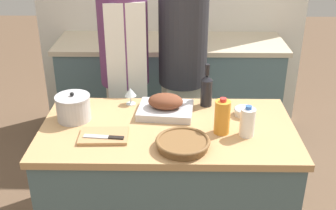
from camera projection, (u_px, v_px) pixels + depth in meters
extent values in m
cube|color=#4C666B|center=(168.00, 194.00, 2.55)|extent=(1.37, 0.72, 0.85)
cube|color=tan|center=(168.00, 130.00, 2.35)|extent=(1.42, 0.74, 0.04)
cube|color=#4C666B|center=(170.00, 93.00, 3.83)|extent=(1.90, 0.58, 0.89)
cube|color=beige|center=(170.00, 43.00, 3.63)|extent=(1.96, 0.60, 0.04)
cube|color=#BCBCC1|center=(166.00, 110.00, 2.47)|extent=(0.34, 0.28, 0.04)
ellipsoid|color=brown|center=(166.00, 101.00, 2.45)|extent=(0.22, 0.17, 0.09)
cylinder|color=brown|center=(183.00, 144.00, 2.13)|extent=(0.26, 0.26, 0.04)
torus|color=brown|center=(183.00, 141.00, 2.13)|extent=(0.28, 0.28, 0.02)
cube|color=#AD7F51|center=(104.00, 136.00, 2.23)|extent=(0.26, 0.18, 0.02)
cylinder|color=#B7B7BC|center=(73.00, 109.00, 2.39)|extent=(0.19, 0.19, 0.13)
cylinder|color=#B7B7BC|center=(72.00, 97.00, 2.36)|extent=(0.20, 0.20, 0.01)
sphere|color=black|center=(72.00, 94.00, 2.35)|extent=(0.02, 0.02, 0.02)
cylinder|color=beige|center=(245.00, 112.00, 2.46)|extent=(0.12, 0.12, 0.04)
torus|color=beige|center=(245.00, 110.00, 2.45)|extent=(0.13, 0.13, 0.02)
cylinder|color=orange|center=(222.00, 117.00, 2.24)|extent=(0.08, 0.08, 0.19)
cylinder|color=red|center=(223.00, 100.00, 2.20)|extent=(0.04, 0.04, 0.02)
cylinder|color=white|center=(247.00, 122.00, 2.22)|extent=(0.08, 0.08, 0.16)
cylinder|color=#3360B2|center=(249.00, 107.00, 2.19)|extent=(0.03, 0.03, 0.02)
cylinder|color=black|center=(206.00, 93.00, 2.55)|extent=(0.07, 0.07, 0.17)
cone|color=black|center=(207.00, 78.00, 2.51)|extent=(0.07, 0.07, 0.03)
cylinder|color=black|center=(207.00, 70.00, 2.48)|extent=(0.03, 0.03, 0.07)
cylinder|color=silver|center=(131.00, 104.00, 2.60)|extent=(0.06, 0.06, 0.00)
cylinder|color=silver|center=(131.00, 99.00, 2.59)|extent=(0.01, 0.01, 0.05)
cone|color=silver|center=(130.00, 92.00, 2.57)|extent=(0.07, 0.07, 0.05)
cylinder|color=silver|center=(84.00, 107.00, 2.56)|extent=(0.06, 0.06, 0.00)
cylinder|color=silver|center=(84.00, 103.00, 2.55)|extent=(0.01, 0.01, 0.05)
cone|color=silver|center=(83.00, 96.00, 2.53)|extent=(0.07, 0.07, 0.05)
cube|color=#B7B7BC|center=(96.00, 136.00, 2.20)|extent=(0.14, 0.05, 0.01)
cube|color=black|center=(116.00, 138.00, 2.19)|extent=(0.08, 0.04, 0.01)
cylinder|color=#332D28|center=(201.00, 34.00, 3.57)|extent=(0.06, 0.06, 0.13)
cylinder|color=black|center=(201.00, 26.00, 3.54)|extent=(0.02, 0.02, 0.02)
cylinder|color=#332D28|center=(136.00, 39.00, 3.46)|extent=(0.05, 0.05, 0.13)
cylinder|color=black|center=(136.00, 30.00, 3.43)|extent=(0.02, 0.02, 0.02)
cube|color=beige|center=(128.00, 132.00, 3.22)|extent=(0.31, 0.24, 0.85)
cylinder|color=#663360|center=(123.00, 34.00, 2.88)|extent=(0.34, 0.34, 0.71)
cube|color=silver|center=(127.00, 70.00, 2.83)|extent=(0.26, 0.07, 0.90)
cube|color=beige|center=(182.00, 131.00, 3.27)|extent=(0.31, 0.25, 0.82)
cylinder|color=#28282D|center=(183.00, 37.00, 2.94)|extent=(0.35, 0.35, 0.69)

